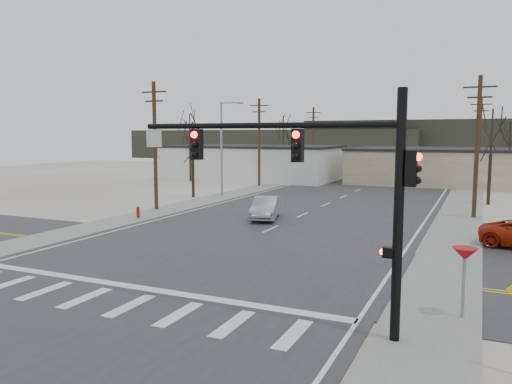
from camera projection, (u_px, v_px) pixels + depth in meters
ground at (206, 258)px, 23.96m from camera, size 140.00×140.00×0.00m
main_road at (307, 213)px, 37.53m from camera, size 18.00×110.00×0.05m
cross_road at (206, 258)px, 23.96m from camera, size 90.00×10.00×0.04m
sidewalk_left at (215, 198)px, 46.40m from camera, size 3.00×90.00×0.06m
sidewalk_right at (461, 213)px, 37.70m from camera, size 3.00×90.00×0.06m
traffic_signal_mast at (333, 177)px, 14.57m from camera, size 8.95×0.43×7.20m
fire_hydrant at (138, 212)px, 35.33m from camera, size 0.24×0.24×0.87m
yield_sign at (465, 257)px, 15.84m from camera, size 0.80×0.80×2.35m
building_left_far at (253, 162)px, 66.45m from camera, size 22.30×12.30×4.50m
building_right_far at (465, 166)px, 59.42m from camera, size 26.30×14.30×4.30m
upole_left_b at (155, 144)px, 38.93m from camera, size 2.20×0.30×10.00m
upole_left_c at (259, 141)px, 57.03m from camera, size 2.20×0.30×10.00m
upole_left_d at (313, 139)px, 75.12m from camera, size 2.20×0.30×10.00m
upole_right_a at (477, 145)px, 34.93m from camera, size 2.20×0.30×10.00m
upole_right_b at (479, 141)px, 54.83m from camera, size 2.20×0.30×10.00m
streetlight_main at (223, 143)px, 47.71m from camera, size 2.40×0.25×9.00m
tree_left_near at (193, 142)px, 46.79m from camera, size 3.30×3.30×7.35m
tree_right_mid at (492, 134)px, 41.67m from camera, size 3.74×3.74×8.33m
tree_left_far at (283, 132)px, 70.60m from camera, size 3.96×3.96×8.82m
tree_right_far at (510, 137)px, 64.21m from camera, size 3.52×3.52×7.84m
tree_left_mid at (190, 132)px, 63.03m from camera, size 3.96×3.96×8.82m
hill_left at (271, 145)px, 121.15m from camera, size 70.00×18.00×7.00m
hill_center at (499, 141)px, 104.14m from camera, size 80.00×18.00×9.00m
sedan_crossing at (266, 208)px, 34.95m from camera, size 2.82×4.96×1.55m
car_far_a at (374, 174)px, 63.93m from camera, size 3.89×6.15×1.66m
car_far_b at (379, 171)px, 71.92m from camera, size 1.73×4.07×1.37m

